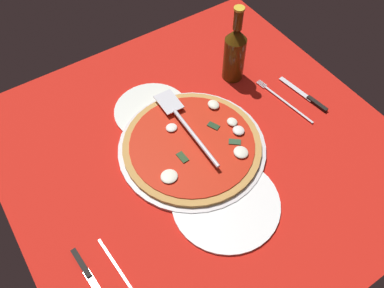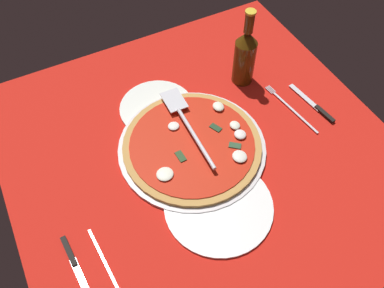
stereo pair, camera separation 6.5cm
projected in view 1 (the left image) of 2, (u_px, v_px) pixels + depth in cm
name	position (u px, v px, depth cm)	size (l,w,h in cm)	color
ground_plane	(201.00, 151.00, 105.89)	(96.38, 96.38, 0.80)	red
checker_pattern	(201.00, 150.00, 105.53)	(96.38, 96.38, 0.10)	white
pizza_pan	(192.00, 148.00, 105.11)	(37.97, 37.97, 1.27)	silver
dinner_plate_left	(226.00, 203.00, 95.69)	(25.52, 25.52, 1.00)	white
dinner_plate_right	(152.00, 111.00, 112.77)	(20.61, 20.61, 1.00)	white
pizza	(193.00, 145.00, 104.09)	(35.50, 35.50, 2.57)	#C18D46
pizza_server	(184.00, 124.00, 105.25)	(28.62, 5.49, 1.00)	silver
place_setting_near	(296.00, 100.00, 115.43)	(22.11, 15.79, 1.40)	white
place_setting_far	(106.00, 277.00, 85.52)	(21.37, 13.84, 1.40)	white
beer_bottle	(235.00, 52.00, 113.95)	(6.15, 6.15, 23.82)	#4A2F0A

